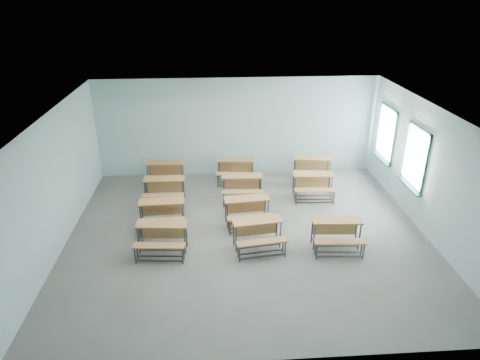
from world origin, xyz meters
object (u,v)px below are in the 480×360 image
object	(u,v)px
desk_unit_r0c2	(337,231)
desk_unit_r3c0	(165,170)
desk_unit_r0c1	(258,231)
desk_unit_r2c0	(164,188)
desk_unit_r2c1	(242,184)
desk_unit_r1c1	(248,208)
desk_unit_r2c2	(313,183)
desk_unit_r1c0	(162,211)
desk_unit_r3c1	(236,168)
desk_unit_r0c0	(162,234)
desk_unit_r3c2	(312,166)

from	to	relation	value
desk_unit_r0c2	desk_unit_r3c0	size ratio (longest dim) A/B	1.01
desk_unit_r0c1	desk_unit_r3c0	bearing A→B (deg)	115.98
desk_unit_r2c0	desk_unit_r3c0	size ratio (longest dim) A/B	0.99
desk_unit_r0c1	desk_unit_r2c0	distance (m)	3.54
desk_unit_r0c1	desk_unit_r2c1	size ratio (longest dim) A/B	1.05
desk_unit_r0c2	desk_unit_r1c1	world-z (taller)	same
desk_unit_r0c2	desk_unit_r3c0	world-z (taller)	same
desk_unit_r2c1	desk_unit_r2c2	xyz separation A→B (m)	(2.09, -0.03, 0.00)
desk_unit_r0c2	desk_unit_r1c0	world-z (taller)	same
desk_unit_r0c2	desk_unit_r2c1	distance (m)	3.43
desk_unit_r2c2	desk_unit_r3c1	bearing A→B (deg)	152.74
desk_unit_r1c0	desk_unit_r2c1	xyz separation A→B (m)	(2.19, 1.48, 0.00)
desk_unit_r3c0	desk_unit_r0c0	bearing A→B (deg)	-83.72
desk_unit_r0c0	desk_unit_r2c1	size ratio (longest dim) A/B	1.02
desk_unit_r0c0	desk_unit_r1c1	xyz separation A→B (m)	(2.11, 1.15, 0.00)
desk_unit_r0c1	desk_unit_r0c2	world-z (taller)	same
desk_unit_r1c0	desk_unit_r3c0	distance (m)	2.67
desk_unit_r3c1	desk_unit_r2c1	bearing A→B (deg)	-77.67
desk_unit_r0c0	desk_unit_r2c1	world-z (taller)	same
desk_unit_r0c1	desk_unit_r1c1	xyz separation A→B (m)	(-0.15, 1.15, 0.00)
desk_unit_r0c0	desk_unit_r1c1	bearing A→B (deg)	33.32
desk_unit_r1c1	desk_unit_r3c2	xyz separation A→B (m)	(2.32, 2.71, 0.00)
desk_unit_r0c0	desk_unit_r2c0	world-z (taller)	same
desk_unit_r3c1	desk_unit_r2c0	bearing A→B (deg)	-141.11
desk_unit_r0c2	desk_unit_r3c0	bearing A→B (deg)	141.69
desk_unit_r2c1	desk_unit_r3c2	xyz separation A→B (m)	(2.35, 1.24, 0.00)
desk_unit_r0c1	desk_unit_r2c0	bearing A→B (deg)	126.06
desk_unit_r1c0	desk_unit_r1c1	size ratio (longest dim) A/B	0.96
desk_unit_r0c1	desk_unit_r1c0	distance (m)	2.64
desk_unit_r0c1	desk_unit_r2c2	distance (m)	3.22
desk_unit_r1c0	desk_unit_r3c2	world-z (taller)	same
desk_unit_r2c2	desk_unit_r0c2	bearing A→B (deg)	-87.70
desk_unit_r0c1	desk_unit_r1c1	size ratio (longest dim) A/B	1.02
desk_unit_r2c2	desk_unit_r2c1	bearing A→B (deg)	-177.62
desk_unit_r1c0	desk_unit_r2c0	distance (m)	1.41
desk_unit_r3c2	desk_unit_r0c2	bearing A→B (deg)	-86.58
desk_unit_r1c1	desk_unit_r3c0	xyz separation A→B (m)	(-2.38, 2.66, 0.00)
desk_unit_r2c1	desk_unit_r1c1	bearing A→B (deg)	-86.34
desk_unit_r0c2	desk_unit_r1c0	size ratio (longest dim) A/B	1.01
desk_unit_r0c1	desk_unit_r2c0	world-z (taller)	same
desk_unit_r0c1	desk_unit_r0c2	bearing A→B (deg)	-11.37
desk_unit_r1c0	desk_unit_r2c0	world-z (taller)	same
desk_unit_r1c0	desk_unit_r3c1	size ratio (longest dim) A/B	0.95
desk_unit_r0c0	desk_unit_r3c2	distance (m)	5.88
desk_unit_r2c2	desk_unit_r3c1	size ratio (longest dim) A/B	0.96
desk_unit_r1c1	desk_unit_r2c1	xyz separation A→B (m)	(-0.03, 1.47, 0.00)
desk_unit_r3c2	desk_unit_r1c1	bearing A→B (deg)	-122.87
desk_unit_r1c0	desk_unit_r1c1	xyz separation A→B (m)	(2.22, 0.01, 0.00)
desk_unit_r1c0	desk_unit_r3c2	xyz separation A→B (m)	(4.54, 2.72, 0.00)
desk_unit_r2c0	desk_unit_r2c1	world-z (taller)	same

